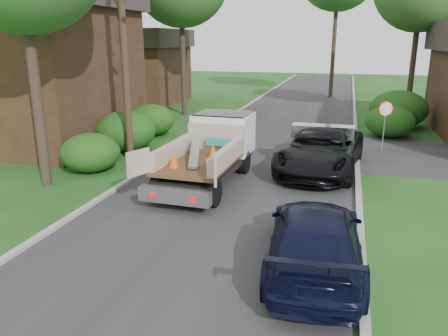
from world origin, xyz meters
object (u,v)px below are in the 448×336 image
flatbed_truck (214,145)px  black_pickup (321,150)px  utility_pole (123,37)px  stop_sign (385,116)px  house_left_near (25,57)px  navy_suv (315,238)px  house_left_far (137,65)px

flatbed_truck → black_pickup: 4.35m
utility_pole → black_pickup: (8.12, 0.58, -4.31)m
flatbed_truck → stop_sign: bearing=42.2°
flatbed_truck → black_pickup: flatbed_truck is taller
house_left_near → black_pickup: size_ratio=1.56×
navy_suv → flatbed_truck: bearing=-58.9°
flatbed_truck → navy_suv: flatbed_truck is taller
utility_pole → stop_sign: bearing=20.6°
flatbed_truck → black_pickup: (3.84, 2.00, -0.39)m
stop_sign → house_left_far: house_left_far is taller
utility_pole → house_left_far: utility_pole is taller
black_pickup → navy_suv: black_pickup is taller
utility_pole → black_pickup: 9.21m
utility_pole → flatbed_truck: utility_pole is taller
house_left_far → black_pickup: size_ratio=1.21×
stop_sign → house_left_near: house_left_near is taller
house_left_near → stop_sign: bearing=6.6°
utility_pole → house_left_far: 18.93m
house_left_near → house_left_far: 15.12m
utility_pole → black_pickup: bearing=4.1°
house_left_far → flatbed_truck: 22.24m
house_left_far → navy_suv: size_ratio=1.47×
black_pickup → flatbed_truck: bearing=-146.8°
utility_pole → navy_suv: utility_pole is taller
utility_pole → house_left_far: size_ratio=1.32×
stop_sign → black_pickup: bearing=-126.7°
house_left_near → black_pickup: 15.10m
stop_sign → black_pickup: size_ratio=0.40×
house_left_near → house_left_far: bearing=95.7°
house_left_far → flatbed_truck: bearing=-56.3°
utility_pole → navy_suv: (8.50, -7.48, -4.43)m
navy_suv → house_left_far: bearing=-59.7°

